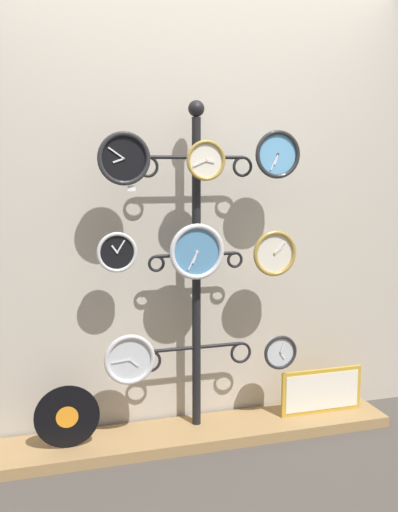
# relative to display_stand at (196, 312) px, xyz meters

# --- Properties ---
(ground_plane) EXTENTS (12.00, 12.00, 0.00)m
(ground_plane) POSITION_rel_display_stand_xyz_m (0.00, -0.41, -0.71)
(ground_plane) COLOR #47423D
(shop_wall) EXTENTS (4.40, 0.04, 2.80)m
(shop_wall) POSITION_rel_display_stand_xyz_m (0.00, 0.16, 0.69)
(shop_wall) COLOR #BCB2A3
(shop_wall) RESTS_ON ground_plane
(low_shelf) EXTENTS (2.20, 0.36, 0.06)m
(low_shelf) POSITION_rel_display_stand_xyz_m (0.00, -0.06, -0.68)
(low_shelf) COLOR #9E7A4C
(low_shelf) RESTS_ON ground_plane
(display_stand) EXTENTS (0.65, 0.37, 1.85)m
(display_stand) POSITION_rel_display_stand_xyz_m (0.00, 0.00, 0.00)
(display_stand) COLOR black
(display_stand) RESTS_ON ground_plane
(clock_top_left) EXTENTS (0.27, 0.04, 0.27)m
(clock_top_left) POSITION_rel_display_stand_xyz_m (-0.40, -0.11, 0.83)
(clock_top_left) COLOR black
(clock_top_center) EXTENTS (0.21, 0.04, 0.21)m
(clock_top_center) POSITION_rel_display_stand_xyz_m (0.02, -0.10, 0.82)
(clock_top_center) COLOR silver
(clock_top_right) EXTENTS (0.26, 0.04, 0.26)m
(clock_top_right) POSITION_rel_display_stand_xyz_m (0.42, -0.10, 0.86)
(clock_top_right) COLOR #60A8DB
(clock_middle_left) EXTENTS (0.21, 0.04, 0.21)m
(clock_middle_left) POSITION_rel_display_stand_xyz_m (-0.44, -0.08, 0.36)
(clock_middle_left) COLOR black
(clock_middle_center) EXTENTS (0.30, 0.04, 0.30)m
(clock_middle_center) POSITION_rel_display_stand_xyz_m (-0.03, -0.10, 0.35)
(clock_middle_center) COLOR #4C84B2
(clock_middle_right) EXTENTS (0.25, 0.04, 0.25)m
(clock_middle_right) POSITION_rel_display_stand_xyz_m (0.42, -0.10, 0.32)
(clock_middle_right) COLOR silver
(clock_bottom_left) EXTENTS (0.27, 0.04, 0.27)m
(clock_bottom_left) POSITION_rel_display_stand_xyz_m (-0.39, -0.11, -0.20)
(clock_bottom_left) COLOR silver
(clock_bottom_right) EXTENTS (0.20, 0.04, 0.20)m
(clock_bottom_right) POSITION_rel_display_stand_xyz_m (0.47, -0.09, -0.25)
(clock_bottom_right) COLOR silver
(vinyl_record) EXTENTS (0.34, 0.01, 0.34)m
(vinyl_record) POSITION_rel_display_stand_xyz_m (-0.72, -0.09, -0.48)
(vinyl_record) COLOR black
(vinyl_record) RESTS_ON low_shelf
(picture_frame) EXTENTS (0.51, 0.02, 0.27)m
(picture_frame) POSITION_rel_display_stand_xyz_m (0.75, -0.06, -0.52)
(picture_frame) COLOR gold
(picture_frame) RESTS_ON low_shelf
(price_tag_upper) EXTENTS (0.04, 0.00, 0.03)m
(price_tag_upper) POSITION_rel_display_stand_xyz_m (-0.37, -0.11, 0.69)
(price_tag_upper) COLOR white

